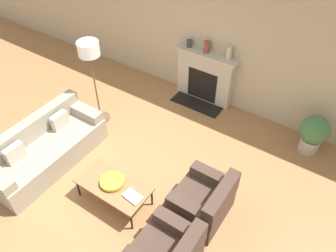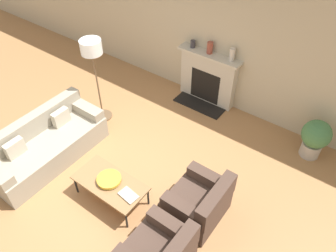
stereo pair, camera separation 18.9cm
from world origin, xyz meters
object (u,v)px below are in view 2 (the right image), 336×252
(couch, at_px, (46,145))
(potted_plant, at_px, (315,137))
(mantel_vase_left, at_px, (193,44))
(bowl, at_px, (109,179))
(armchair_far, at_px, (199,203))
(coffee_table, at_px, (110,183))
(floor_lamp, at_px, (93,56))
(mantel_vase_center_left, at_px, (210,48))
(book, at_px, (128,195))
(fireplace, at_px, (208,78))
(mantel_vase_center_right, at_px, (232,55))

(couch, bearing_deg, potted_plant, -52.95)
(mantel_vase_left, distance_m, potted_plant, 2.89)
(bowl, bearing_deg, armchair_far, 22.48)
(couch, bearing_deg, coffee_table, -89.07)
(armchair_far, bearing_deg, bowl, -67.52)
(floor_lamp, xyz_separation_m, mantel_vase_center_left, (1.37, 1.76, -0.17))
(book, bearing_deg, mantel_vase_left, 114.39)
(coffee_table, bearing_deg, mantel_vase_left, 100.19)
(book, bearing_deg, floor_lamp, 152.23)
(book, bearing_deg, potted_plant, 64.51)
(fireplace, distance_m, mantel_vase_center_right, 0.84)
(floor_lamp, relative_size, mantel_vase_center_right, 6.56)
(coffee_table, height_order, bowl, bowl)
(couch, relative_size, bowl, 5.59)
(coffee_table, height_order, mantel_vase_center_right, mantel_vase_center_right)
(fireplace, height_order, armchair_far, fireplace)
(fireplace, distance_m, couch, 3.41)
(fireplace, distance_m, floor_lamp, 2.39)
(fireplace, relative_size, coffee_table, 1.16)
(coffee_table, height_order, mantel_vase_left, mantel_vase_left)
(armchair_far, relative_size, coffee_table, 0.75)
(mantel_vase_center_right, bearing_deg, armchair_far, -69.60)
(coffee_table, relative_size, book, 3.75)
(armchair_far, distance_m, mantel_vase_left, 3.26)
(couch, relative_size, mantel_vase_center_right, 7.99)
(armchair_far, height_order, book, armchair_far)
(bowl, bearing_deg, book, -4.34)
(couch, xyz_separation_m, mantel_vase_center_left, (1.36, 3.13, 0.93))
(couch, relative_size, armchair_far, 2.43)
(mantel_vase_center_right, bearing_deg, coffee_table, -95.75)
(couch, xyz_separation_m, mantel_vase_center_right, (1.84, 3.13, 0.94))
(armchair_far, xyz_separation_m, mantel_vase_center_right, (-0.95, 2.56, 0.95))
(potted_plant, bearing_deg, floor_lamp, -158.88)
(coffee_table, relative_size, potted_plant, 1.52)
(couch, bearing_deg, mantel_vase_center_right, -30.40)
(fireplace, xyz_separation_m, bowl, (0.12, -3.07, -0.11))
(coffee_table, bearing_deg, fireplace, 92.70)
(coffee_table, height_order, mantel_vase_center_left, mantel_vase_center_left)
(armchair_far, xyz_separation_m, coffee_table, (-1.26, -0.55, 0.07))
(couch, relative_size, mantel_vase_left, 13.94)
(fireplace, relative_size, bowl, 3.58)
(potted_plant, bearing_deg, book, -122.92)
(mantel_vase_left, distance_m, mantel_vase_center_left, 0.39)
(couch, bearing_deg, bowl, -88.48)
(coffee_table, height_order, book, book)
(fireplace, height_order, mantel_vase_left, mantel_vase_left)
(book, height_order, potted_plant, potted_plant)
(couch, height_order, bowl, couch)
(armchair_far, height_order, mantel_vase_center_left, mantel_vase_center_left)
(potted_plant, bearing_deg, bowl, -128.82)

